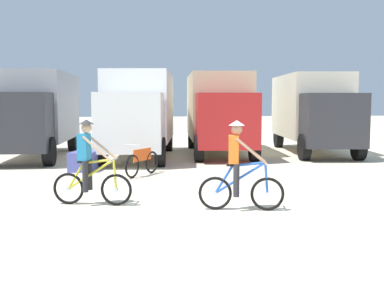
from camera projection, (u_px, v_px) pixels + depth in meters
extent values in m
plane|color=beige|center=(243.00, 227.00, 8.08)|extent=(120.00, 120.00, 0.00)
cube|color=#9E9EA3|center=(40.00, 106.00, 18.77)|extent=(2.55, 5.27, 2.70)
cube|color=#2D2D33|center=(17.00, 122.00, 15.44)|extent=(2.24, 1.56, 2.00)
cube|color=black|center=(10.00, 112.00, 14.72)|extent=(2.03, 0.14, 0.80)
cylinder|color=black|center=(49.00, 151.00, 15.73)|extent=(0.35, 1.01, 1.00)
cylinder|color=black|center=(73.00, 139.00, 20.68)|extent=(0.35, 1.01, 1.00)
cylinder|color=black|center=(26.00, 140.00, 20.49)|extent=(0.35, 1.01, 1.00)
cube|color=white|center=(141.00, 106.00, 18.73)|extent=(3.05, 5.46, 2.70)
cube|color=silver|center=(129.00, 122.00, 15.39)|extent=(2.37, 1.77, 2.00)
cube|color=black|center=(126.00, 112.00, 14.66)|extent=(2.02, 0.34, 0.80)
cylinder|color=black|center=(160.00, 152.00, 15.57)|extent=(0.45, 1.03, 1.00)
cylinder|color=black|center=(100.00, 152.00, 15.58)|extent=(0.45, 1.03, 1.00)
cylinder|color=black|center=(169.00, 140.00, 20.54)|extent=(0.45, 1.03, 1.00)
cylinder|color=black|center=(123.00, 140.00, 20.55)|extent=(0.45, 1.03, 1.00)
cube|color=#CCB78E|center=(217.00, 106.00, 19.96)|extent=(2.76, 5.36, 2.70)
cube|color=#B21E1E|center=(227.00, 121.00, 16.62)|extent=(2.30, 1.65, 2.00)
cube|color=black|center=(230.00, 112.00, 15.89)|extent=(2.02, 0.22, 0.80)
cylinder|color=black|center=(254.00, 148.00, 16.87)|extent=(0.39, 1.02, 1.00)
cylinder|color=black|center=(199.00, 148.00, 16.76)|extent=(0.39, 1.02, 1.00)
cylinder|color=black|center=(235.00, 137.00, 21.83)|extent=(0.39, 1.02, 1.00)
cylinder|color=black|center=(192.00, 138.00, 21.72)|extent=(0.39, 1.02, 1.00)
cube|color=beige|center=(309.00, 106.00, 20.38)|extent=(2.99, 5.44, 2.70)
cube|color=#2D2D33|center=(333.00, 120.00, 17.04)|extent=(2.36, 1.75, 2.00)
cube|color=black|center=(340.00, 111.00, 16.32)|extent=(2.02, 0.32, 0.80)
cylinder|color=black|center=(359.00, 147.00, 17.24)|extent=(0.43, 1.03, 1.00)
cylinder|color=black|center=(304.00, 147.00, 17.23)|extent=(0.43, 1.03, 1.00)
cylinder|color=black|center=(321.00, 137.00, 22.21)|extent=(0.43, 1.03, 1.00)
cylinder|color=black|center=(278.00, 137.00, 22.20)|extent=(0.43, 1.03, 1.00)
torus|color=black|center=(116.00, 190.00, 9.72)|extent=(0.67, 0.23, 0.68)
cylinder|color=silver|center=(116.00, 190.00, 9.72)|extent=(0.10, 0.10, 0.08)
torus|color=black|center=(69.00, 189.00, 9.85)|extent=(0.67, 0.23, 0.68)
cylinder|color=silver|center=(69.00, 189.00, 9.85)|extent=(0.10, 0.10, 0.08)
cylinder|color=gold|center=(91.00, 174.00, 9.76)|extent=(1.01, 0.30, 0.68)
cylinder|color=gold|center=(98.00, 161.00, 9.71)|extent=(0.65, 0.21, 0.13)
cylinder|color=gold|center=(76.00, 176.00, 9.80)|extent=(0.39, 0.14, 0.59)
cylinder|color=gold|center=(115.00, 175.00, 9.69)|extent=(0.11, 0.07, 0.64)
cylinder|color=silver|center=(113.00, 160.00, 9.67)|extent=(0.16, 0.51, 0.04)
cube|color=black|center=(83.00, 161.00, 9.75)|extent=(0.26, 0.18, 0.06)
cube|color=teal|center=(84.00, 147.00, 9.72)|extent=(0.27, 0.36, 0.56)
sphere|color=tan|center=(86.00, 128.00, 9.68)|extent=(0.22, 0.22, 0.22)
cone|color=#333333|center=(86.00, 122.00, 9.67)|extent=(0.32, 0.32, 0.10)
cylinder|color=#26262B|center=(90.00, 175.00, 9.90)|extent=(0.12, 0.12, 0.66)
cylinder|color=#26262B|center=(85.00, 177.00, 9.64)|extent=(0.12, 0.12, 0.66)
cylinder|color=tan|center=(102.00, 147.00, 9.86)|extent=(0.63, 0.16, 0.53)
cylinder|color=tan|center=(97.00, 149.00, 9.51)|extent=(0.61, 0.24, 0.53)
torus|color=black|center=(267.00, 194.00, 9.27)|extent=(0.68, 0.19, 0.68)
cylinder|color=silver|center=(267.00, 194.00, 9.27)|extent=(0.09, 0.09, 0.08)
torus|color=black|center=(215.00, 193.00, 9.35)|extent=(0.68, 0.19, 0.68)
cylinder|color=silver|center=(215.00, 193.00, 9.35)|extent=(0.09, 0.09, 0.08)
cylinder|color=blue|center=(240.00, 178.00, 9.28)|extent=(1.02, 0.25, 0.68)
cylinder|color=blue|center=(249.00, 164.00, 9.24)|extent=(0.66, 0.18, 0.13)
cylinder|color=blue|center=(224.00, 180.00, 9.31)|extent=(0.39, 0.13, 0.59)
cylinder|color=blue|center=(266.00, 178.00, 9.24)|extent=(0.11, 0.07, 0.64)
cylinder|color=silver|center=(265.00, 162.00, 9.22)|extent=(0.14, 0.52, 0.04)
cube|color=black|center=(232.00, 165.00, 9.27)|extent=(0.26, 0.16, 0.06)
cube|color=orange|center=(234.00, 149.00, 9.24)|extent=(0.26, 0.35, 0.56)
sphere|color=#A87A5B|center=(237.00, 129.00, 9.20)|extent=(0.22, 0.22, 0.22)
cone|color=silver|center=(237.00, 123.00, 9.19)|extent=(0.32, 0.32, 0.10)
cylinder|color=#26262B|center=(236.00, 178.00, 9.42)|extent=(0.12, 0.12, 0.66)
cylinder|color=#26262B|center=(236.00, 180.00, 9.16)|extent=(0.12, 0.12, 0.66)
cylinder|color=#A87A5B|center=(250.00, 149.00, 9.39)|extent=(0.63, 0.13, 0.53)
cylinder|color=#A87A5B|center=(251.00, 151.00, 9.04)|extent=(0.62, 0.21, 0.53)
torus|color=black|center=(132.00, 166.00, 13.23)|extent=(0.43, 0.59, 0.68)
torus|color=black|center=(152.00, 162.00, 14.16)|extent=(0.43, 0.59, 0.68)
cube|color=#E05119|center=(142.00, 155.00, 13.67)|extent=(0.54, 0.76, 0.36)
cylinder|color=silver|center=(133.00, 145.00, 13.22)|extent=(0.43, 0.31, 0.04)
cube|color=#4C5199|center=(83.00, 161.00, 14.59)|extent=(0.89, 1.00, 0.61)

